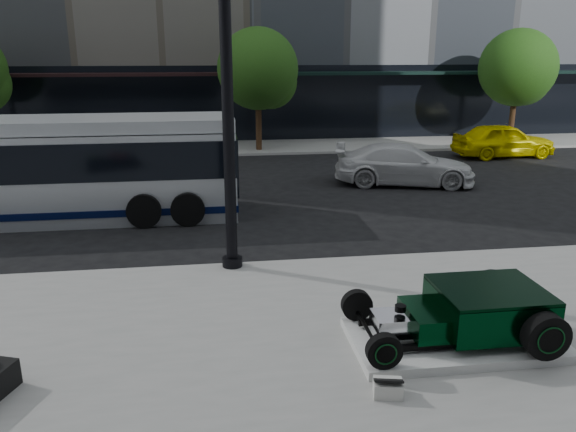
{
  "coord_description": "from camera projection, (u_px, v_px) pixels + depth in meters",
  "views": [
    {
      "loc": [
        -1.39,
        -14.0,
        4.77
      ],
      "look_at": [
        0.29,
        -2.08,
        1.2
      ],
      "focal_mm": 35.0,
      "sensor_mm": 36.0,
      "label": 1
    }
  ],
  "objects": [
    {
      "name": "ground",
      "position": [
        266.0,
        238.0,
        14.84
      ],
      "size": [
        120.0,
        120.0,
        0.0
      ],
      "primitive_type": "plane",
      "color": "black",
      "rests_on": "ground"
    },
    {
      "name": "sidewalk_far",
      "position": [
        237.0,
        148.0,
        28.11
      ],
      "size": [
        70.0,
        4.0,
        0.12
      ],
      "primitive_type": "cube",
      "color": "gray",
      "rests_on": "ground"
    },
    {
      "name": "street_trees",
      "position": [
        261.0,
        72.0,
        26.33
      ],
      "size": [
        29.8,
        3.8,
        5.7
      ],
      "color": "black",
      "rests_on": "sidewalk_far"
    },
    {
      "name": "display_plinth",
      "position": [
        454.0,
        339.0,
        9.24
      ],
      "size": [
        3.4,
        1.8,
        0.15
      ],
      "primitive_type": "cube",
      "color": "silver",
      "rests_on": "sidewalk_near"
    },
    {
      "name": "hot_rod",
      "position": [
        476.0,
        310.0,
        9.14
      ],
      "size": [
        3.22,
        2.0,
        0.81
      ],
      "color": "black",
      "rests_on": "display_plinth"
    },
    {
      "name": "info_plaque",
      "position": [
        388.0,
        387.0,
        7.84
      ],
      "size": [
        0.45,
        0.38,
        0.31
      ],
      "color": "silver",
      "rests_on": "sidewalk_near"
    },
    {
      "name": "lamppost",
      "position": [
        227.0,
        94.0,
        11.51
      ],
      "size": [
        0.45,
        0.45,
        8.17
      ],
      "color": "black",
      "rests_on": "sidewalk_near"
    },
    {
      "name": "transit_bus",
      "position": [
        25.0,
        169.0,
        16.06
      ],
      "size": [
        12.12,
        2.88,
        2.92
      ],
      "color": "silver",
      "rests_on": "ground"
    },
    {
      "name": "white_sedan",
      "position": [
        404.0,
        165.0,
        20.55
      ],
      "size": [
        5.4,
        3.21,
        1.47
      ],
      "primitive_type": "imported",
      "rotation": [
        0.0,
        0.0,
        1.33
      ],
      "color": "silver",
      "rests_on": "ground"
    },
    {
      "name": "yellow_taxi",
      "position": [
        503.0,
        140.0,
        25.79
      ],
      "size": [
        4.62,
        1.97,
        1.56
      ],
      "primitive_type": "imported",
      "rotation": [
        0.0,
        0.0,
        1.6
      ],
      "color": "#DECE00",
      "rests_on": "ground"
    }
  ]
}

